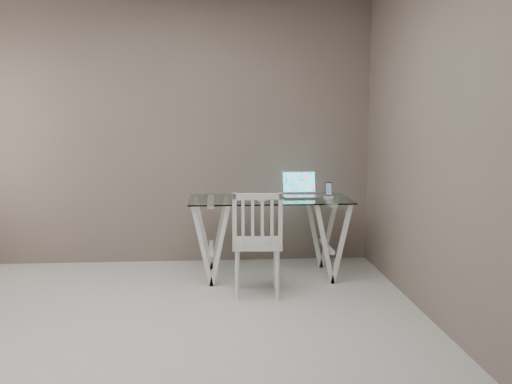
% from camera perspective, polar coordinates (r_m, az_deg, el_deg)
% --- Properties ---
extents(room, '(4.50, 4.52, 2.71)m').
position_cam_1_polar(room, '(3.69, -11.47, 10.57)').
color(room, '#B6B3AE').
rests_on(room, ground).
extents(desk, '(1.50, 0.70, 0.75)m').
position_cam_1_polar(desk, '(5.40, 1.36, -4.47)').
color(desk, silver).
rests_on(desk, ground).
extents(chair, '(0.44, 0.44, 0.90)m').
position_cam_1_polar(chair, '(4.77, 0.12, -4.71)').
color(chair, silver).
rests_on(chair, ground).
extents(laptop, '(0.35, 0.31, 0.24)m').
position_cam_1_polar(laptop, '(5.50, 4.44, 0.18)').
color(laptop, '#B9B9BE').
rests_on(laptop, desk).
extents(keyboard, '(0.27, 0.12, 0.01)m').
position_cam_1_polar(keyboard, '(5.24, -0.82, -0.77)').
color(keyboard, silver).
rests_on(keyboard, desk).
extents(mouse, '(0.11, 0.06, 0.03)m').
position_cam_1_polar(mouse, '(5.14, 0.71, -0.79)').
color(mouse, white).
rests_on(mouse, desk).
extents(phone_dock, '(0.08, 0.08, 0.14)m').
position_cam_1_polar(phone_dock, '(5.44, 7.27, -0.13)').
color(phone_dock, white).
rests_on(phone_dock, desk).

